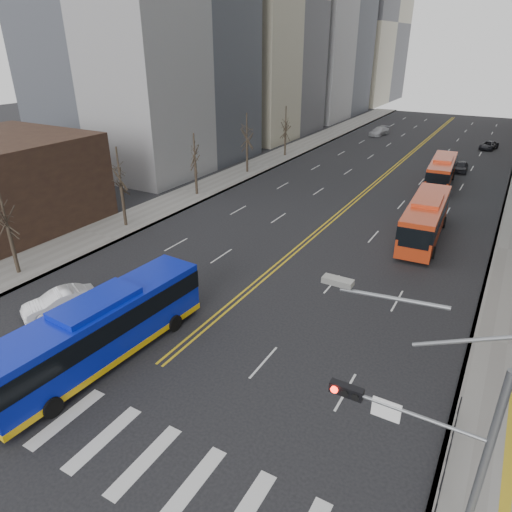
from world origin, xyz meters
TOP-DOWN VIEW (x-y plane):
  - ground at (0.00, 0.00)m, footprint 220.00×220.00m
  - sidewalk_left at (-16.50, 45.00)m, footprint 5.00×130.00m
  - crosswalk at (0.00, 0.00)m, footprint 26.70×4.00m
  - centerline at (0.00, 55.00)m, footprint 0.55×100.00m
  - signal_mast at (13.77, 2.00)m, footprint 5.37×0.37m
  - pedestrian_railing at (14.30, 6.00)m, footprint 0.06×6.06m
  - street_trees at (-7.18, 34.55)m, footprint 35.20×47.20m
  - blue_bus at (-2.90, 4.00)m, footprint 3.49×12.94m
  - red_bus_near at (8.51, 29.62)m, footprint 3.40×11.82m
  - red_bus_far at (6.89, 47.21)m, footprint 3.28×10.86m
  - car_white at (-8.85, 6.00)m, footprint 3.30×4.75m
  - car_dark_mid at (8.14, 55.44)m, footprint 1.85×4.08m
  - car_silver at (-8.47, 75.31)m, footprint 2.93×5.42m
  - car_dark_far at (9.98, 72.27)m, footprint 2.82×4.72m

SIDE VIEW (x-z plane):
  - ground at x=0.00m, z-range 0.00..0.00m
  - crosswalk at x=0.00m, z-range 0.00..0.01m
  - centerline at x=0.00m, z-range 0.00..0.01m
  - sidewalk_left at x=-16.50m, z-range 0.00..0.15m
  - car_dark_far at x=9.98m, z-range 0.00..1.23m
  - car_dark_mid at x=8.14m, z-range 0.00..1.36m
  - car_white at x=-8.85m, z-range 0.00..1.48m
  - car_silver at x=-8.47m, z-range 0.00..1.49m
  - pedestrian_railing at x=14.30m, z-range 0.31..1.33m
  - red_bus_far at x=6.89m, z-range 0.19..3.61m
  - blue_bus at x=-2.90m, z-range 0.09..3.80m
  - red_bus_near at x=8.51m, z-range 0.21..3.90m
  - signal_mast at x=13.77m, z-range 0.16..9.55m
  - street_trees at x=-7.18m, z-range 1.07..8.67m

